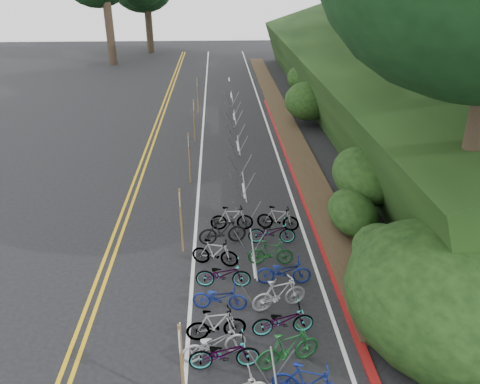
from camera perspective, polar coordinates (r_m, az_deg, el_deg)
name	(u,v)px	position (r m, az deg, el deg)	size (l,w,h in m)	color
ground	(149,354)	(13.40, -10.98, -18.79)	(120.00, 120.00, 0.00)	black
road_markings	(191,191)	(21.70, -6.05, 0.16)	(7.47, 80.00, 0.01)	gold
red_curb	(293,172)	(23.67, 6.51, 2.50)	(0.25, 28.00, 0.10)	maroon
embankment	(394,88)	(31.29, 18.24, 11.98)	(14.30, 48.14, 9.11)	black
bike_racks_rest	(239,150)	(24.03, -0.16, 5.09)	(1.14, 23.00, 1.17)	gray
signpost_near	(182,362)	(11.07, -7.12, -19.89)	(0.08, 0.40, 2.47)	brown
signposts_rest	(192,134)	(24.79, -5.86, 7.02)	(0.08, 18.40, 2.50)	brown
bike_front	(214,343)	(12.81, -3.22, -17.93)	(1.77, 0.62, 0.93)	#9E9EA3
bike_valet	(254,297)	(14.20, 1.77, -12.64)	(3.33, 11.09, 1.08)	black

